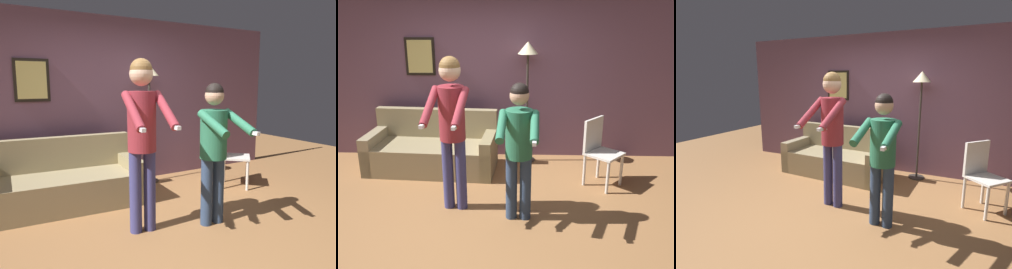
# 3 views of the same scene
# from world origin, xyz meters

# --- Properties ---
(ground_plane) EXTENTS (12.00, 12.00, 0.00)m
(ground_plane) POSITION_xyz_m (0.00, 0.00, 0.00)
(ground_plane) COLOR #96663C
(back_wall_assembly) EXTENTS (6.40, 0.09, 2.60)m
(back_wall_assembly) POSITION_xyz_m (-0.01, 2.07, 1.30)
(back_wall_assembly) COLOR #6C4A60
(back_wall_assembly) RESTS_ON ground_plane
(couch) EXTENTS (1.95, 0.97, 0.87)m
(couch) POSITION_xyz_m (-0.84, 1.42, 0.28)
(couch) COLOR #92835E
(couch) RESTS_ON ground_plane
(torchiere_lamp) EXTENTS (0.30, 0.30, 1.88)m
(torchiere_lamp) POSITION_xyz_m (0.59, 1.80, 1.54)
(torchiere_lamp) COLOR #332D28
(torchiere_lamp) RESTS_ON ground_plane
(person_standing_left) EXTENTS (0.49, 0.71, 1.85)m
(person_standing_left) POSITION_xyz_m (-0.30, 0.21, 1.14)
(person_standing_left) COLOR #3C3C76
(person_standing_left) RESTS_ON ground_plane
(person_standing_right) EXTENTS (0.45, 0.68, 1.60)m
(person_standing_right) POSITION_xyz_m (0.47, -0.01, 0.95)
(person_standing_right) COLOR navy
(person_standing_right) RESTS_ON ground_plane
(dining_chair_distant) EXTENTS (0.59, 0.59, 0.93)m
(dining_chair_distant) POSITION_xyz_m (1.57, 0.97, 0.53)
(dining_chair_distant) COLOR silver
(dining_chair_distant) RESTS_ON ground_plane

